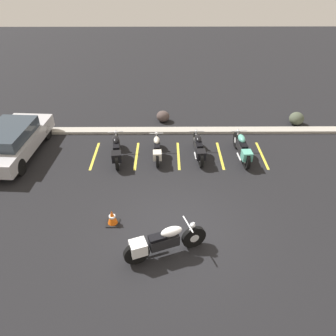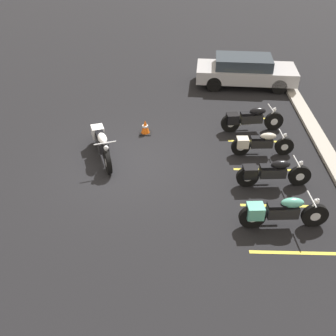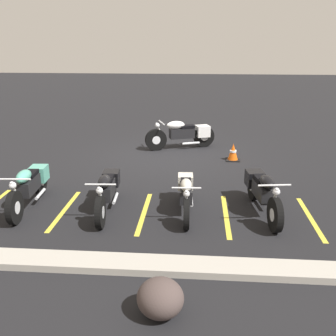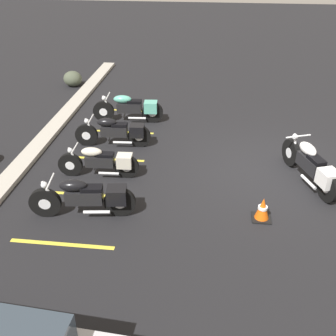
% 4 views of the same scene
% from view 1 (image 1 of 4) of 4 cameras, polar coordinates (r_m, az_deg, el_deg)
% --- Properties ---
extents(ground, '(60.00, 60.00, 0.00)m').
position_cam_1_polar(ground, '(10.07, 1.57, -11.05)').
color(ground, black).
extents(motorcycle_white_featured, '(2.28, 1.07, 0.94)m').
position_cam_1_polar(motorcycle_white_featured, '(9.09, -1.12, -12.82)').
color(motorcycle_white_featured, black).
rests_on(motorcycle_white_featured, ground).
extents(parked_bike_0, '(0.70, 2.25, 0.89)m').
position_cam_1_polar(parked_bike_0, '(13.13, -8.96, 3.23)').
color(parked_bike_0, black).
rests_on(parked_bike_0, ground).
extents(parked_bike_1, '(0.57, 2.02, 0.79)m').
position_cam_1_polar(parked_bike_1, '(13.11, -1.94, 3.36)').
color(parked_bike_1, black).
rests_on(parked_bike_1, ground).
extents(parked_bike_2, '(0.60, 2.15, 0.85)m').
position_cam_1_polar(parked_bike_2, '(13.18, 5.36, 3.54)').
color(parked_bike_2, black).
rests_on(parked_bike_2, ground).
extents(parked_bike_3, '(0.63, 2.26, 0.89)m').
position_cam_1_polar(parked_bike_3, '(13.37, 12.82, 3.38)').
color(parked_bike_3, black).
rests_on(parked_bike_3, ground).
extents(car_silver, '(2.08, 4.41, 1.29)m').
position_cam_1_polar(car_silver, '(14.58, -25.48, 4.37)').
color(car_silver, black).
rests_on(car_silver, ground).
extents(concrete_curb, '(18.00, 0.50, 0.12)m').
position_cam_1_polar(concrete_curb, '(15.24, 0.87, 6.55)').
color(concrete_curb, '#A8A399').
rests_on(concrete_curb, ground).
extents(landscape_rock_0, '(0.89, 0.89, 0.52)m').
position_cam_1_polar(landscape_rock_0, '(16.13, -0.88, 9.00)').
color(landscape_rock_0, '#493C39').
rests_on(landscape_rock_0, ground).
extents(landscape_rock_1, '(0.82, 0.87, 0.60)m').
position_cam_1_polar(landscape_rock_1, '(16.96, 21.47, 8.01)').
color(landscape_rock_1, '#474E3E').
rests_on(landscape_rock_1, ground).
extents(traffic_cone, '(0.40, 0.40, 0.52)m').
position_cam_1_polar(traffic_cone, '(10.30, -9.68, -8.51)').
color(traffic_cone, black).
rests_on(traffic_cone, ground).
extents(stall_line_0, '(0.10, 2.10, 0.00)m').
position_cam_1_polar(stall_line_0, '(13.78, -12.65, 2.09)').
color(stall_line_0, gold).
rests_on(stall_line_0, ground).
extents(stall_line_1, '(0.10, 2.10, 0.00)m').
position_cam_1_polar(stall_line_1, '(13.51, -5.50, 2.16)').
color(stall_line_1, gold).
rests_on(stall_line_1, ground).
extents(stall_line_2, '(0.10, 2.10, 0.00)m').
position_cam_1_polar(stall_line_2, '(13.47, 1.83, 2.19)').
color(stall_line_2, gold).
rests_on(stall_line_2, ground).
extents(stall_line_3, '(0.10, 2.10, 0.00)m').
position_cam_1_polar(stall_line_3, '(13.64, 9.08, 2.19)').
color(stall_line_3, gold).
rests_on(stall_line_3, ground).
extents(stall_line_4, '(0.10, 2.10, 0.00)m').
position_cam_1_polar(stall_line_4, '(14.03, 16.05, 2.16)').
color(stall_line_4, gold).
rests_on(stall_line_4, ground).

